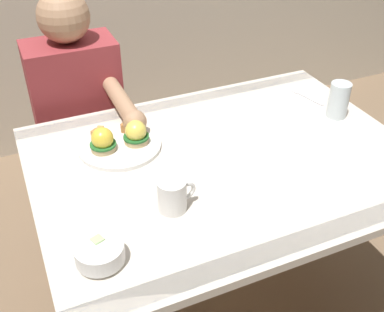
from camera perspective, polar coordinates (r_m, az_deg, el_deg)
name	(u,v)px	position (r m, az deg, el deg)	size (l,w,h in m)	color
ground_plane	(218,305)	(2.01, 3.20, -17.62)	(6.00, 6.00, 0.00)	#7F664C
dining_table	(224,184)	(1.56, 3.95, -3.40)	(1.20, 0.90, 0.74)	silver
eggs_benedict_plate	(119,141)	(1.54, -8.82, 1.83)	(0.27, 0.27, 0.09)	white
fruit_bowl	(100,253)	(1.16, -11.10, -11.46)	(0.12, 0.12, 0.06)	white
coffee_mug	(173,194)	(1.27, -2.35, -4.65)	(0.11, 0.08, 0.09)	white
fork	(305,96)	(1.89, 13.58, 7.04)	(0.05, 0.16, 0.00)	silver
water_glass_near	(338,102)	(1.76, 17.31, 6.27)	(0.07, 0.07, 0.13)	silver
diner_person	(81,116)	(1.94, -13.29, 4.76)	(0.34, 0.54, 1.14)	#33333D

